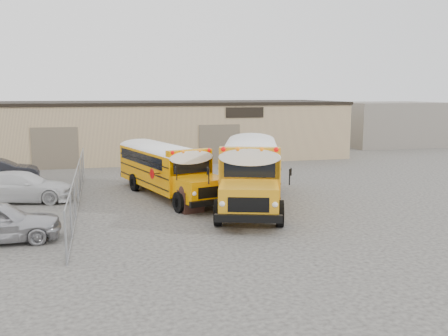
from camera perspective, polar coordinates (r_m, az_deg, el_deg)
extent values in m
plane|color=#34312F|center=(23.19, -1.57, -4.99)|extent=(120.00, 120.00, 0.00)
cube|color=tan|center=(42.41, -7.37, 4.28)|extent=(30.00, 10.00, 4.50)
cube|color=black|center=(42.30, -7.43, 7.39)|extent=(30.20, 10.20, 0.25)
cube|color=black|center=(38.57, 2.40, 6.36)|extent=(3.00, 0.08, 0.80)
cube|color=#6F604F|center=(37.35, -18.74, 2.13)|extent=(3.20, 0.08, 3.00)
cube|color=#6F604F|center=(38.23, -0.51, 2.74)|extent=(3.20, 0.08, 3.00)
cylinder|color=gray|center=(16.71, -17.64, -7.68)|extent=(0.07, 0.07, 1.80)
cylinder|color=gray|center=(19.60, -17.09, -5.24)|extent=(0.07, 0.07, 1.80)
cylinder|color=gray|center=(22.53, -16.69, -3.43)|extent=(0.07, 0.07, 1.80)
cylinder|color=gray|center=(25.47, -16.38, -2.03)|extent=(0.07, 0.07, 1.80)
cylinder|color=gray|center=(28.42, -16.13, -0.92)|extent=(0.07, 0.07, 1.80)
cylinder|color=gray|center=(31.38, -15.93, -0.03)|extent=(0.07, 0.07, 1.80)
cylinder|color=gray|center=(34.35, -15.77, 0.72)|extent=(0.07, 0.07, 1.80)
cylinder|color=gray|center=(25.32, -16.46, -0.07)|extent=(0.05, 18.00, 0.05)
cylinder|color=gray|center=(25.63, -16.30, -3.90)|extent=(0.05, 18.00, 0.05)
cube|color=gray|center=(25.47, -16.38, -2.03)|extent=(0.02, 18.00, 1.70)
cube|color=gray|center=(54.38, 18.19, 4.84)|extent=(10.00, 8.00, 4.40)
cube|color=orange|center=(32.39, -10.96, 1.38)|extent=(4.22, 7.44, 1.91)
cube|color=orange|center=(28.23, -7.86, -0.48)|extent=(2.54, 2.54, 1.07)
cube|color=black|center=(29.05, -8.68, 1.66)|extent=(1.85, 0.59, 0.70)
cube|color=white|center=(32.27, -11.01, 3.30)|extent=(4.24, 7.51, 0.37)
cube|color=orange|center=(29.18, -8.86, 2.85)|extent=(2.32, 1.09, 0.33)
sphere|color=#E50705|center=(28.63, -10.53, 2.92)|extent=(0.19, 0.19, 0.19)
sphere|color=#E50705|center=(29.35, -6.94, 3.14)|extent=(0.19, 0.19, 0.19)
sphere|color=orange|center=(28.82, -9.53, 2.98)|extent=(0.19, 0.19, 0.19)
sphere|color=orange|center=(29.14, -7.91, 3.08)|extent=(0.19, 0.19, 0.19)
cube|color=black|center=(27.30, -6.96, -1.68)|extent=(2.24, 0.84, 0.26)
cube|color=black|center=(35.88, -12.82, 0.67)|extent=(2.24, 0.82, 0.26)
cube|color=black|center=(32.40, -10.95, 1.25)|extent=(4.22, 7.31, 0.06)
cube|color=black|center=(32.59, -11.15, 2.36)|extent=(3.93, 6.38, 0.58)
cylinder|color=black|center=(28.02, -10.01, -1.71)|extent=(0.52, 1.00, 0.97)
cylinder|color=black|center=(28.84, -5.88, -1.32)|extent=(0.52, 1.00, 0.97)
cylinder|color=black|center=(33.52, -13.49, -0.11)|extent=(0.52, 1.00, 0.97)
cylinder|color=black|center=(34.21, -9.95, 0.18)|extent=(0.52, 1.00, 0.97)
cylinder|color=#BF0505|center=(29.60, -12.29, 0.88)|extent=(0.17, 0.51, 0.52)
cube|color=orange|center=(31.77, 3.19, 1.77)|extent=(5.00, 8.55, 2.19)
cube|color=orange|center=(26.65, 3.07, -0.62)|extent=(2.95, 2.95, 1.23)
cube|color=black|center=(27.69, 3.12, 2.02)|extent=(2.11, 0.72, 0.80)
cube|color=white|center=(31.64, 3.21, 4.03)|extent=(5.03, 8.63, 0.43)
cube|color=orange|center=(27.86, 3.14, 3.45)|extent=(2.66, 1.30, 0.38)
sphere|color=#E50705|center=(27.64, 0.80, 3.69)|extent=(0.21, 0.21, 0.21)
sphere|color=#E50705|center=(27.62, 5.47, 3.65)|extent=(0.21, 0.21, 0.21)
sphere|color=orange|center=(27.61, 2.08, 3.68)|extent=(0.21, 0.21, 0.21)
sphere|color=orange|center=(27.60, 4.18, 3.66)|extent=(0.21, 0.21, 0.21)
cube|color=black|center=(25.50, 3.03, -2.16)|extent=(2.57, 1.01, 0.30)
cube|color=black|center=(35.99, 3.24, 1.04)|extent=(2.56, 0.99, 0.30)
cube|color=black|center=(31.78, 3.19, 1.63)|extent=(4.99, 8.41, 0.06)
cube|color=black|center=(32.02, 3.20, 2.93)|extent=(4.64, 7.34, 0.66)
cylinder|color=black|center=(26.92, 0.36, -1.85)|extent=(0.62, 1.15, 1.11)
cylinder|color=black|center=(26.89, 5.78, -1.90)|extent=(0.62, 1.15, 1.11)
cylinder|color=black|center=(33.56, 1.03, 0.27)|extent=(0.62, 1.15, 1.11)
cylinder|color=black|center=(33.54, 5.37, 0.23)|extent=(0.62, 1.15, 1.11)
cube|color=black|center=(23.10, -3.84, -3.79)|extent=(1.19, 1.11, 1.00)
sphere|color=black|center=(23.01, -3.85, -2.70)|extent=(1.10, 1.10, 1.10)
imported|color=silver|center=(27.09, -22.12, -2.00)|extent=(5.53, 3.05, 1.52)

